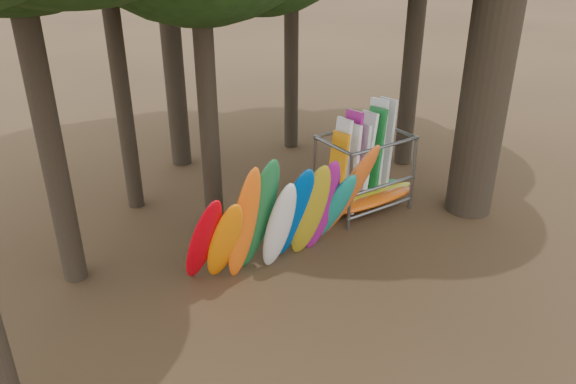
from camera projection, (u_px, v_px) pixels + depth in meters
ground at (339, 266)px, 12.90m from camera, size 120.00×120.00×0.00m
kayak_row at (287, 217)px, 12.22m from camera, size 4.45×1.92×3.17m
storage_rack at (363, 175)px, 15.12m from camera, size 3.21×1.54×2.92m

